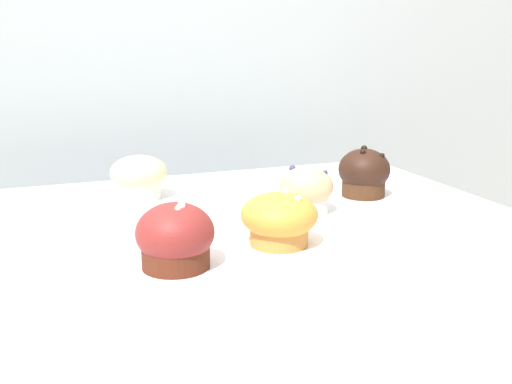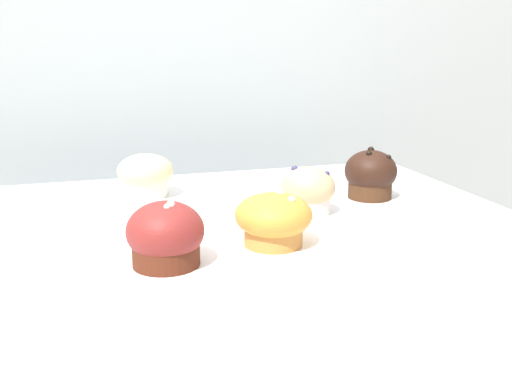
{
  "view_description": "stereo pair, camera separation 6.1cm",
  "coord_description": "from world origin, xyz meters",
  "px_view_note": "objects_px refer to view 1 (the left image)",
  "views": [
    {
      "loc": [
        -0.24,
        -0.88,
        1.16
      ],
      "look_at": [
        0.07,
        -0.03,
        0.93
      ],
      "focal_mm": 42.0,
      "sensor_mm": 36.0,
      "label": 1
    },
    {
      "loc": [
        -0.18,
        -0.9,
        1.16
      ],
      "look_at": [
        0.07,
        -0.03,
        0.93
      ],
      "focal_mm": 42.0,
      "sensor_mm": 36.0,
      "label": 2
    }
  ],
  "objects_px": {
    "muffin_back_right": "(139,176)",
    "muffin_front_left": "(175,238)",
    "muffin_front_center": "(306,190)",
    "muffin_back_left": "(364,174)",
    "muffin_front_right": "(279,219)"
  },
  "relations": [
    {
      "from": "muffin_back_right",
      "to": "muffin_front_left",
      "type": "xyz_separation_m",
      "value": [
        -0.01,
        -0.35,
        -0.0
      ]
    },
    {
      "from": "muffin_back_left",
      "to": "muffin_front_right",
      "type": "bearing_deg",
      "value": -142.16
    },
    {
      "from": "muffin_front_right",
      "to": "muffin_back_right",
      "type": "bearing_deg",
      "value": 113.8
    },
    {
      "from": "muffin_front_center",
      "to": "muffin_back_left",
      "type": "height_order",
      "value": "muffin_back_left"
    },
    {
      "from": "muffin_back_left",
      "to": "muffin_back_right",
      "type": "height_order",
      "value": "muffin_back_left"
    },
    {
      "from": "muffin_back_left",
      "to": "muffin_back_right",
      "type": "xyz_separation_m",
      "value": [
        -0.38,
        0.13,
        -0.0
      ]
    },
    {
      "from": "muffin_back_right",
      "to": "muffin_front_right",
      "type": "distance_m",
      "value": 0.35
    },
    {
      "from": "muffin_back_left",
      "to": "muffin_front_left",
      "type": "xyz_separation_m",
      "value": [
        -0.4,
        -0.22,
        -0.0
      ]
    },
    {
      "from": "muffin_back_right",
      "to": "muffin_front_left",
      "type": "relative_size",
      "value": 1.02
    },
    {
      "from": "muffin_front_center",
      "to": "muffin_front_right",
      "type": "distance_m",
      "value": 0.17
    },
    {
      "from": "muffin_front_left",
      "to": "muffin_front_right",
      "type": "bearing_deg",
      "value": 12.21
    },
    {
      "from": "muffin_back_left",
      "to": "muffin_front_right",
      "type": "xyz_separation_m",
      "value": [
        -0.24,
        -0.19,
        -0.0
      ]
    },
    {
      "from": "muffin_back_left",
      "to": "muffin_front_right",
      "type": "height_order",
      "value": "muffin_back_left"
    },
    {
      "from": "muffin_front_center",
      "to": "muffin_back_left",
      "type": "relative_size",
      "value": 0.95
    },
    {
      "from": "muffin_back_left",
      "to": "muffin_front_center",
      "type": "bearing_deg",
      "value": -157.86
    }
  ]
}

